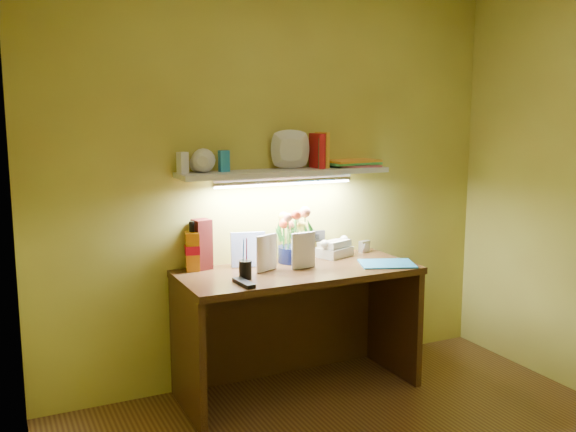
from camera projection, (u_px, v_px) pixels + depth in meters
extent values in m
cube|color=#361A0E|center=(298.00, 330.00, 3.80)|extent=(1.40, 0.60, 0.75)
cube|color=silver|center=(364.00, 247.00, 4.17)|extent=(0.08, 0.06, 0.08)
cube|color=#531411|center=(202.00, 244.00, 3.71)|extent=(0.11, 0.11, 0.29)
cylinder|color=black|center=(245.00, 263.00, 3.50)|extent=(0.09, 0.09, 0.17)
cube|color=black|center=(244.00, 283.00, 3.39)|extent=(0.06, 0.19, 0.02)
cube|color=#268ECD|center=(387.00, 264.00, 3.84)|extent=(0.38, 0.33, 0.01)
imported|color=white|center=(257.00, 255.00, 3.61)|extent=(0.16, 0.07, 0.21)
imported|color=silver|center=(292.00, 252.00, 3.69)|extent=(0.16, 0.03, 0.21)
cube|color=silver|center=(285.00, 172.00, 3.80)|extent=(1.30, 0.25, 0.03)
imported|color=silver|center=(203.00, 164.00, 3.56)|extent=(0.18, 0.18, 0.11)
imported|color=silver|center=(206.00, 165.00, 3.60)|extent=(0.13, 0.13, 0.09)
imported|color=silver|center=(291.00, 165.00, 3.81)|extent=(0.30, 0.30, 0.06)
cube|color=silver|center=(183.00, 163.00, 3.57)|extent=(0.07, 0.06, 0.12)
cube|color=#268ECD|center=(224.00, 161.00, 3.67)|extent=(0.06, 0.05, 0.12)
cube|color=red|center=(317.00, 151.00, 3.89)|extent=(0.04, 0.15, 0.21)
cube|color=gold|center=(322.00, 150.00, 3.92)|extent=(0.03, 0.14, 0.22)
cube|color=blue|center=(320.00, 155.00, 3.89)|extent=(0.04, 0.12, 0.16)
cube|color=#227E30|center=(320.00, 153.00, 3.90)|extent=(0.07, 0.12, 0.18)
cube|color=red|center=(321.00, 151.00, 3.89)|extent=(0.08, 0.14, 0.20)
cube|color=#D05970|center=(357.00, 166.00, 4.03)|extent=(0.30, 0.25, 0.01)
cube|color=#4AC76C|center=(349.00, 163.00, 4.04)|extent=(0.34, 0.25, 0.01)
cube|color=#FFA62F|center=(350.00, 161.00, 4.04)|extent=(0.36, 0.28, 0.01)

